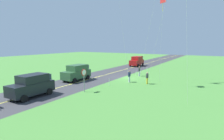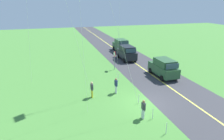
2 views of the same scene
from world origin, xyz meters
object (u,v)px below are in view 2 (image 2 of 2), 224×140
(person_adult_near, at_px, (116,85))
(person_adult_companion, at_px, (92,89))
(person_child_watcher, at_px, (143,109))
(car_parked_east_far, at_px, (121,45))
(stop_sign, at_px, (114,57))
(car_suv_foreground, at_px, (164,67))
(car_parked_east_near, at_px, (127,53))

(person_adult_near, xyz_separation_m, person_adult_companion, (-0.22, 2.48, 0.00))
(person_child_watcher, bearing_deg, person_adult_companion, -40.95)
(person_adult_companion, bearing_deg, car_parked_east_far, 173.50)
(car_parked_east_far, height_order, stop_sign, stop_sign)
(car_suv_foreground, height_order, car_parked_east_far, same)
(person_adult_companion, bearing_deg, car_parked_east_near, 166.33)
(car_suv_foreground, bearing_deg, person_child_watcher, 140.55)
(car_parked_east_far, relative_size, person_adult_companion, 2.75)
(person_child_watcher, bearing_deg, stop_sign, -80.84)
(car_suv_foreground, xyz_separation_m, car_parked_east_near, (8.39, 1.59, 0.00))
(car_suv_foreground, bearing_deg, person_adult_companion, 107.68)
(car_parked_east_near, bearing_deg, person_child_watcher, 163.35)
(person_adult_near, bearing_deg, car_parked_east_near, -178.34)
(car_parked_east_far, xyz_separation_m, person_adult_companion, (-17.16, 8.98, -0.29))
(car_suv_foreground, bearing_deg, person_adult_near, 111.80)
(car_suv_foreground, xyz_separation_m, person_child_watcher, (-7.81, 6.43, -0.29))
(stop_sign, xyz_separation_m, person_adult_near, (-7.08, 2.10, -0.94))
(car_suv_foreground, relative_size, car_parked_east_near, 1.00)
(car_parked_east_near, height_order, person_adult_near, car_parked_east_near)
(car_parked_east_near, bearing_deg, stop_sign, 140.89)
(car_suv_foreground, distance_m, stop_sign, 6.55)
(stop_sign, distance_m, person_adult_near, 7.45)
(car_suv_foreground, height_order, person_child_watcher, car_suv_foreground)
(person_adult_near, relative_size, person_child_watcher, 1.00)
(car_parked_east_near, xyz_separation_m, person_child_watcher, (-16.20, 4.84, -0.29))
(person_adult_near, distance_m, person_child_watcher, 5.04)
(person_adult_companion, xyz_separation_m, person_child_watcher, (-4.78, -3.08, 0.00))
(stop_sign, bearing_deg, car_parked_east_far, -24.02)
(person_adult_companion, bearing_deg, car_suv_foreground, 128.79)
(car_parked_east_near, height_order, person_child_watcher, car_parked_east_near)
(car_parked_east_near, distance_m, person_adult_companion, 13.90)
(car_parked_east_near, relative_size, person_adult_near, 2.75)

